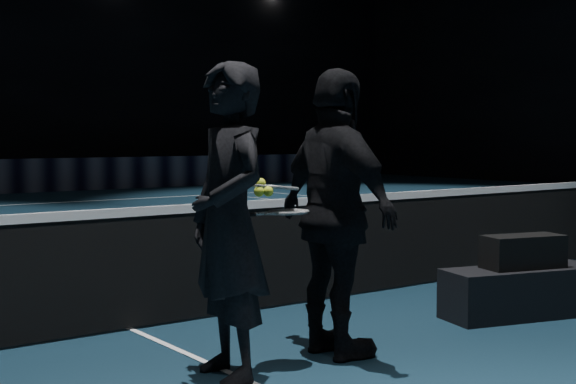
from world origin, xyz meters
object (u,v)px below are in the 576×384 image
object	(u,v)px
player_b	(337,214)
racket_lower	(289,212)
player_bench	(522,292)
racket_upper	(279,187)
racket_bag	(523,252)
tennis_balls	(263,189)
player_a	(229,221)

from	to	relation	value
player_b	racket_lower	xyz separation A→B (m)	(-0.40, 0.01, 0.03)
player_bench	racket_upper	size ratio (longest dim) A/B	2.00
racket_upper	racket_bag	bearing A→B (deg)	-3.86
racket_bag	tennis_balls	world-z (taller)	tennis_balls
racket_bag	player_b	world-z (taller)	player_b
player_a	racket_lower	distance (m)	0.45
player_b	racket_lower	distance (m)	0.40
tennis_balls	racket_upper	bearing A→B (deg)	12.29
player_a	player_bench	bearing A→B (deg)	95.64
racket_bag	player_b	bearing A→B (deg)	-164.65
player_bench	player_a	xyz separation A→B (m)	(-2.86, 0.02, 0.77)
player_b	racket_upper	world-z (taller)	player_b
player_b	racket_upper	bearing A→B (deg)	85.95
player_a	racket_bag	bearing A→B (deg)	95.64
player_a	racket_upper	xyz separation A→B (m)	(0.40, 0.03, 0.19)
player_a	racket_upper	distance (m)	0.45
racket_bag	racket_upper	size ratio (longest dim) A/B	1.00
player_bench	player_a	world-z (taller)	player_a
player_a	tennis_balls	xyz separation A→B (m)	(0.26, -0.00, 0.19)
racket_bag	player_b	xyz separation A→B (m)	(-2.01, -0.00, 0.43)
racket_bag	player_a	distance (m)	2.89
player_bench	racket_upper	xyz separation A→B (m)	(-2.46, 0.05, 0.96)
player_a	racket_lower	xyz separation A→B (m)	(0.45, -0.01, 0.03)
racket_upper	tennis_balls	xyz separation A→B (m)	(-0.15, -0.03, -0.00)
player_bench	tennis_balls	xyz separation A→B (m)	(-2.60, 0.02, 0.96)
player_bench	player_b	size ratio (longest dim) A/B	0.70
racket_lower	racket_upper	world-z (taller)	racket_upper
player_b	tennis_balls	world-z (taller)	player_b
player_bench	player_b	distance (m)	2.15
racket_bag	racket_lower	distance (m)	2.45
racket_bag	racket_lower	size ratio (longest dim) A/B	1.00
player_b	racket_bag	bearing A→B (deg)	-87.65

